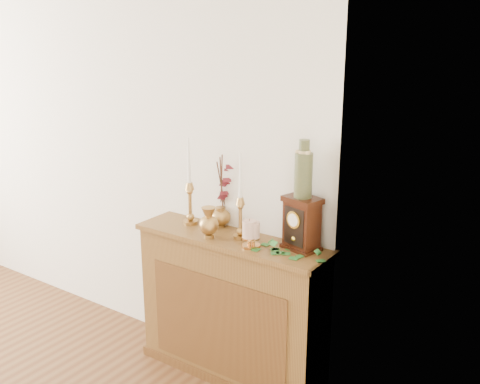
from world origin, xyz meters
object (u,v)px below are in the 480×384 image
Objects in this scene: bud_vase at (209,223)px; ginger_jar at (225,193)px; ceramic_vase at (303,172)px; mantel_clock at (301,224)px; candlestick_left at (190,196)px; candlestick_center at (240,211)px.

ginger_jar is (-0.05, 0.23, 0.12)m from bud_vase.
ceramic_vase reaches higher than ginger_jar.
bud_vase is 0.62× the size of mantel_clock.
candlestick_left is at bearing -151.54° from ginger_jar.
mantel_clock is (0.58, -0.08, -0.06)m from ginger_jar.
mantel_clock is (0.77, 0.03, -0.03)m from candlestick_left.
ginger_jar is at bearing -172.73° from mantel_clock.
ginger_jar is at bearing 147.72° from candlestick_center.
candlestick_center is at bearing -156.79° from mantel_clock.
ceramic_vase is (0.53, 0.16, 0.35)m from bud_vase.
candlestick_center is 1.09× the size of ginger_jar.
bud_vase is 0.55m from mantel_clock.
mantel_clock is at bearing 16.22° from bud_vase.
ceramic_vase is (0.00, 0.00, 0.30)m from mantel_clock.
ginger_jar is 1.47× the size of ceramic_vase.
ginger_jar is 1.55× the size of mantel_clock.
ceramic_vase is at bearing 90.00° from mantel_clock.
ginger_jar reaches higher than mantel_clock.
mantel_clock is at bearing 2.12° from candlestick_left.
ceramic_vase is at bearing -7.20° from ginger_jar.
candlestick_center is 0.38m from mantel_clock.
candlestick_center is at bearing -32.28° from ginger_jar.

